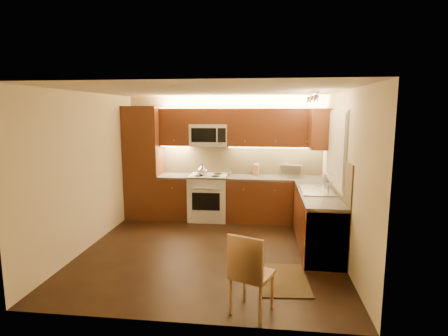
# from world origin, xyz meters

# --- Properties ---
(floor) EXTENTS (4.00, 4.00, 0.01)m
(floor) POSITION_xyz_m (0.00, 0.00, 0.00)
(floor) COLOR black
(floor) RESTS_ON ground
(ceiling) EXTENTS (4.00, 4.00, 0.01)m
(ceiling) POSITION_xyz_m (0.00, 0.00, 2.50)
(ceiling) COLOR beige
(ceiling) RESTS_ON ground
(wall_back) EXTENTS (4.00, 0.01, 2.50)m
(wall_back) POSITION_xyz_m (0.00, 2.00, 1.25)
(wall_back) COLOR beige
(wall_back) RESTS_ON ground
(wall_front) EXTENTS (4.00, 0.01, 2.50)m
(wall_front) POSITION_xyz_m (0.00, -2.00, 1.25)
(wall_front) COLOR beige
(wall_front) RESTS_ON ground
(wall_left) EXTENTS (0.01, 4.00, 2.50)m
(wall_left) POSITION_xyz_m (-2.00, 0.00, 1.25)
(wall_left) COLOR beige
(wall_left) RESTS_ON ground
(wall_right) EXTENTS (0.01, 4.00, 2.50)m
(wall_right) POSITION_xyz_m (2.00, 0.00, 1.25)
(wall_right) COLOR beige
(wall_right) RESTS_ON ground
(pantry) EXTENTS (0.70, 0.60, 2.30)m
(pantry) POSITION_xyz_m (-1.65, 1.70, 1.15)
(pantry) COLOR #4D2310
(pantry) RESTS_ON floor
(base_cab_back_left) EXTENTS (0.62, 0.60, 0.86)m
(base_cab_back_left) POSITION_xyz_m (-0.99, 1.70, 0.43)
(base_cab_back_left) COLOR #4D2310
(base_cab_back_left) RESTS_ON floor
(counter_back_left) EXTENTS (0.62, 0.60, 0.04)m
(counter_back_left) POSITION_xyz_m (-0.99, 1.70, 0.88)
(counter_back_left) COLOR #34312F
(counter_back_left) RESTS_ON base_cab_back_left
(base_cab_back_right) EXTENTS (1.92, 0.60, 0.86)m
(base_cab_back_right) POSITION_xyz_m (1.04, 1.70, 0.43)
(base_cab_back_right) COLOR #4D2310
(base_cab_back_right) RESTS_ON floor
(counter_back_right) EXTENTS (1.92, 0.60, 0.04)m
(counter_back_right) POSITION_xyz_m (1.04, 1.70, 0.88)
(counter_back_right) COLOR #34312F
(counter_back_right) RESTS_ON base_cab_back_right
(base_cab_right) EXTENTS (0.60, 2.00, 0.86)m
(base_cab_right) POSITION_xyz_m (1.70, 0.40, 0.43)
(base_cab_right) COLOR #4D2310
(base_cab_right) RESTS_ON floor
(counter_right) EXTENTS (0.60, 2.00, 0.04)m
(counter_right) POSITION_xyz_m (1.70, 0.40, 0.88)
(counter_right) COLOR #34312F
(counter_right) RESTS_ON base_cab_right
(dishwasher) EXTENTS (0.58, 0.60, 0.84)m
(dishwasher) POSITION_xyz_m (1.70, -0.30, 0.43)
(dishwasher) COLOR silver
(dishwasher) RESTS_ON floor
(backsplash_back) EXTENTS (3.30, 0.02, 0.60)m
(backsplash_back) POSITION_xyz_m (0.35, 1.99, 1.20)
(backsplash_back) COLOR tan
(backsplash_back) RESTS_ON wall_back
(backsplash_right) EXTENTS (0.02, 2.00, 0.60)m
(backsplash_right) POSITION_xyz_m (1.99, 0.40, 1.20)
(backsplash_right) COLOR tan
(backsplash_right) RESTS_ON wall_right
(upper_cab_back_left) EXTENTS (0.62, 0.35, 0.75)m
(upper_cab_back_left) POSITION_xyz_m (-0.99, 1.82, 1.88)
(upper_cab_back_left) COLOR #4D2310
(upper_cab_back_left) RESTS_ON wall_back
(upper_cab_back_right) EXTENTS (1.92, 0.35, 0.75)m
(upper_cab_back_right) POSITION_xyz_m (1.04, 1.82, 1.88)
(upper_cab_back_right) COLOR #4D2310
(upper_cab_back_right) RESTS_ON wall_back
(upper_cab_bridge) EXTENTS (0.76, 0.35, 0.31)m
(upper_cab_bridge) POSITION_xyz_m (-0.30, 1.82, 2.09)
(upper_cab_bridge) COLOR #4D2310
(upper_cab_bridge) RESTS_ON wall_back
(upper_cab_right_corner) EXTENTS (0.35, 0.50, 0.75)m
(upper_cab_right_corner) POSITION_xyz_m (1.82, 1.40, 1.88)
(upper_cab_right_corner) COLOR #4D2310
(upper_cab_right_corner) RESTS_ON wall_right
(stove) EXTENTS (0.76, 0.65, 0.92)m
(stove) POSITION_xyz_m (-0.30, 1.68, 0.46)
(stove) COLOR silver
(stove) RESTS_ON floor
(microwave) EXTENTS (0.76, 0.38, 0.44)m
(microwave) POSITION_xyz_m (-0.30, 1.81, 1.72)
(microwave) COLOR silver
(microwave) RESTS_ON wall_back
(window_frame) EXTENTS (0.03, 1.44, 1.24)m
(window_frame) POSITION_xyz_m (1.99, 0.55, 1.60)
(window_frame) COLOR silver
(window_frame) RESTS_ON wall_right
(window_blinds) EXTENTS (0.02, 1.36, 1.16)m
(window_blinds) POSITION_xyz_m (1.97, 0.55, 1.60)
(window_blinds) COLOR silver
(window_blinds) RESTS_ON wall_right
(sink) EXTENTS (0.52, 0.86, 0.15)m
(sink) POSITION_xyz_m (1.70, 0.55, 0.98)
(sink) COLOR silver
(sink) RESTS_ON counter_right
(faucet) EXTENTS (0.20, 0.04, 0.30)m
(faucet) POSITION_xyz_m (1.88, 0.55, 1.05)
(faucet) COLOR silver
(faucet) RESTS_ON counter_right
(track_light_bar) EXTENTS (0.04, 1.20, 0.03)m
(track_light_bar) POSITION_xyz_m (1.55, 0.40, 2.46)
(track_light_bar) COLOR silver
(track_light_bar) RESTS_ON ceiling
(kettle) EXTENTS (0.23, 0.23, 0.24)m
(kettle) POSITION_xyz_m (-0.40, 1.57, 1.04)
(kettle) COLOR silver
(kettle) RESTS_ON stove
(toaster_oven) EXTENTS (0.49, 0.42, 0.25)m
(toaster_oven) POSITION_xyz_m (1.38, 1.80, 1.02)
(toaster_oven) COLOR silver
(toaster_oven) RESTS_ON counter_back_right
(knife_block) EXTENTS (0.11, 0.18, 0.24)m
(knife_block) POSITION_xyz_m (0.66, 1.84, 1.02)
(knife_block) COLOR #AC774D
(knife_block) RESTS_ON counter_back_right
(spice_jar_a) EXTENTS (0.05, 0.05, 0.10)m
(spice_jar_a) POSITION_xyz_m (0.14, 1.88, 0.95)
(spice_jar_a) COLOR silver
(spice_jar_a) RESTS_ON counter_back_right
(spice_jar_b) EXTENTS (0.06, 0.06, 0.10)m
(spice_jar_b) POSITION_xyz_m (0.14, 1.87, 0.95)
(spice_jar_b) COLOR brown
(spice_jar_b) RESTS_ON counter_back_right
(spice_jar_c) EXTENTS (0.05, 0.05, 0.09)m
(spice_jar_c) POSITION_xyz_m (0.14, 1.81, 0.94)
(spice_jar_c) COLOR silver
(spice_jar_c) RESTS_ON counter_back_right
(spice_jar_d) EXTENTS (0.06, 0.06, 0.09)m
(spice_jar_d) POSITION_xyz_m (0.59, 1.94, 0.95)
(spice_jar_d) COLOR olive
(spice_jar_d) RESTS_ON counter_back_right
(soap_bottle) EXTENTS (0.11, 0.11, 0.19)m
(soap_bottle) POSITION_xyz_m (1.93, 1.20, 1.00)
(soap_bottle) COLOR silver
(soap_bottle) RESTS_ON counter_right
(rug) EXTENTS (0.71, 1.00, 0.01)m
(rug) POSITION_xyz_m (1.10, -0.90, 0.01)
(rug) COLOR black
(rug) RESTS_ON floor
(dining_chair) EXTENTS (0.53, 0.53, 0.92)m
(dining_chair) POSITION_xyz_m (0.72, -1.69, 0.46)
(dining_chair) COLOR #AC774D
(dining_chair) RESTS_ON floor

